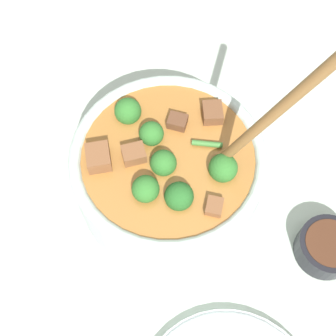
{
  "coord_description": "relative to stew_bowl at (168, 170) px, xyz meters",
  "views": [
    {
      "loc": [
        0.24,
        -0.13,
        0.6
      ],
      "look_at": [
        0.0,
        0.0,
        0.07
      ],
      "focal_mm": 50.0,
      "sensor_mm": 36.0,
      "label": 1
    }
  ],
  "objects": [
    {
      "name": "stew_bowl",
      "position": [
        0.0,
        0.0,
        0.0
      ],
      "size": [
        0.24,
        0.25,
        0.31
      ],
      "color": "#B2C6BC",
      "rests_on": "ground_plane"
    },
    {
      "name": "ground_plane",
      "position": [
        -0.0,
        -0.0,
        -0.06
      ],
      "size": [
        4.0,
        4.0,
        0.0
      ],
      "primitive_type": "plane",
      "color": "#ADBCAD"
    },
    {
      "name": "condiment_bowl",
      "position": [
        0.17,
        0.14,
        -0.04
      ],
      "size": [
        0.08,
        0.08,
        0.04
      ],
      "color": "black",
      "rests_on": "ground_plane"
    }
  ]
}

